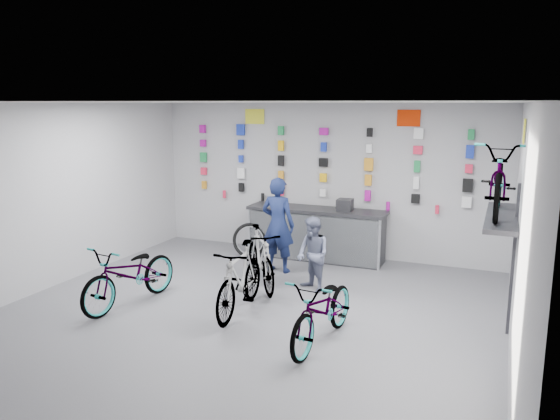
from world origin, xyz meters
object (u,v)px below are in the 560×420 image
at_px(customer, 313,255).
at_px(counter, 316,234).
at_px(bike_service, 261,258).
at_px(clerk, 278,225).
at_px(bike_left, 131,274).
at_px(bike_center, 240,279).
at_px(bike_right, 324,310).

bearing_deg(customer, counter, 143.71).
distance_m(counter, bike_service, 1.96).
bearing_deg(bike_service, clerk, 56.32).
height_order(bike_left, bike_center, bike_center).
relative_size(bike_left, customer, 1.51).
distance_m(counter, bike_left, 3.84).
xyz_separation_m(bike_center, clerk, (-0.27, 2.06, 0.35)).
height_order(counter, bike_left, counter).
bearing_deg(counter, clerk, -110.30).
relative_size(counter, customer, 2.23).
distance_m(bike_left, bike_service, 2.08).
relative_size(bike_left, bike_right, 1.06).
relative_size(counter, clerk, 1.58).
bearing_deg(bike_right, clerk, 129.03).
bearing_deg(bike_center, counter, 82.99).
bearing_deg(customer, bike_right, -30.38).
distance_m(counter, clerk, 1.14).
bearing_deg(clerk, bike_left, 63.56).
height_order(counter, bike_service, same).
height_order(bike_right, customer, customer).
bearing_deg(bike_left, clerk, 68.22).
distance_m(bike_right, customer, 1.99).
height_order(counter, customer, customer).
bearing_deg(bike_center, bike_right, -25.04).
xyz_separation_m(bike_left, bike_right, (3.08, -0.18, -0.03)).
relative_size(bike_service, customer, 1.37).
bearing_deg(bike_left, bike_right, 4.74).
relative_size(bike_left, bike_service, 1.10).
bearing_deg(bike_right, counter, 115.89).
xyz_separation_m(counter, clerk, (-0.37, -1.01, 0.37)).
bearing_deg(customer, bike_service, -132.63).
height_order(bike_service, clerk, clerk).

